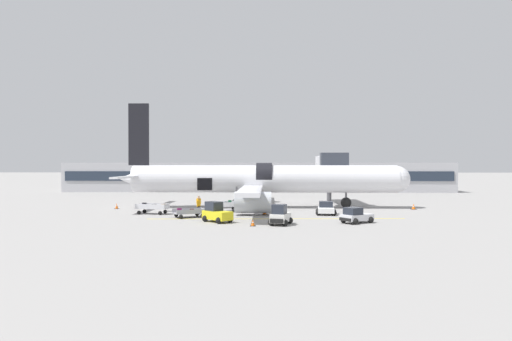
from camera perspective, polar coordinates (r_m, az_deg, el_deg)
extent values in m
plane|color=gray|center=(47.52, -0.97, -5.37)|extent=(500.00, 500.00, 0.00)
cube|color=yellow|center=(42.80, 2.58, -6.04)|extent=(24.09, 1.25, 0.01)
cube|color=#B2B2B7|center=(87.07, 0.23, -0.81)|extent=(72.06, 8.88, 5.44)
cube|color=#232D3D|center=(82.56, 0.15, -0.71)|extent=(70.62, 0.16, 1.74)
cylinder|color=#4C4C51|center=(60.79, 9.13, -2.31)|extent=(0.60, 0.60, 3.69)
cube|color=silver|center=(60.71, 9.14, 0.64)|extent=(2.56, 10.37, 2.56)
cube|color=#333842|center=(56.17, 9.74, 0.63)|extent=(3.33, 1.60, 3.08)
cylinder|color=silver|center=(53.44, 1.03, -1.06)|extent=(30.85, 3.20, 3.20)
sphere|color=silver|center=(55.46, 17.18, -1.02)|extent=(3.04, 3.04, 3.04)
cone|color=silver|center=(55.78, -15.02, -1.01)|extent=(3.68, 2.94, 2.94)
cylinder|color=black|center=(53.40, 1.03, -0.75)|extent=(1.85, 3.21, 3.21)
cube|color=black|center=(55.70, -14.44, 4.39)|extent=(2.40, 0.28, 7.29)
cube|color=silver|center=(51.49, -15.83, -0.79)|extent=(0.89, 8.63, 0.20)
cube|color=silver|center=(59.78, -13.35, -0.58)|extent=(0.89, 8.63, 0.20)
cube|color=silver|center=(45.33, -0.64, -2.49)|extent=(2.11, 15.41, 0.40)
cube|color=silver|center=(61.67, -0.03, -1.64)|extent=(2.11, 15.41, 0.40)
cylinder|color=#B2B7BF|center=(45.52, -0.38, -4.00)|extent=(3.66, 2.11, 2.11)
cylinder|color=#B2B7BF|center=(61.62, 0.15, -2.76)|extent=(3.66, 2.11, 2.11)
cube|color=black|center=(52.40, -6.43, -1.71)|extent=(1.70, 0.12, 1.40)
cylinder|color=#56565B|center=(54.27, 11.19, -2.93)|extent=(0.22, 0.22, 1.97)
sphere|color=black|center=(54.34, 11.19, -3.96)|extent=(1.24, 1.24, 1.24)
cylinder|color=#56565B|center=(51.36, -2.44, -3.12)|extent=(0.22, 0.22, 1.97)
sphere|color=black|center=(51.43, -2.44, -4.21)|extent=(1.24, 1.24, 1.24)
cylinder|color=#56565B|center=(55.94, -2.11, -2.81)|extent=(0.22, 0.22, 1.97)
sphere|color=black|center=(56.00, -2.11, -3.81)|extent=(1.24, 1.24, 1.24)
cube|color=silver|center=(40.63, 12.51, -5.72)|extent=(3.08, 2.76, 0.52)
cube|color=#232833|center=(40.23, 12.04, -4.97)|extent=(1.72, 1.72, 0.62)
cube|color=black|center=(39.64, 11.08, -6.03)|extent=(0.85, 1.13, 0.26)
sphere|color=black|center=(40.48, 10.89, -6.05)|extent=(0.56, 0.56, 0.56)
sphere|color=black|center=(39.51, 12.29, -6.22)|extent=(0.56, 0.56, 0.56)
sphere|color=black|center=(41.80, 12.72, -5.84)|extent=(0.56, 0.56, 0.56)
sphere|color=black|center=(40.87, 14.12, -6.00)|extent=(0.56, 0.56, 0.56)
cube|color=white|center=(46.72, 8.75, -4.89)|extent=(1.89, 2.81, 0.49)
cube|color=#232833|center=(47.13, 8.74, -4.18)|extent=(1.49, 1.33, 0.59)
cube|color=black|center=(48.09, 8.72, -4.85)|extent=(1.45, 0.28, 0.24)
sphere|color=black|center=(47.65, 9.65, -5.03)|extent=(0.56, 0.56, 0.56)
sphere|color=black|center=(47.63, 7.80, -5.03)|extent=(0.56, 0.56, 0.56)
sphere|color=black|center=(45.86, 9.72, -5.25)|extent=(0.56, 0.56, 0.56)
sphere|color=black|center=(45.83, 7.80, -5.25)|extent=(0.56, 0.56, 0.56)
cube|color=yellow|center=(40.38, -4.85, -5.59)|extent=(2.93, 2.95, 0.74)
cube|color=#232833|center=(40.70, -5.28, -4.45)|extent=(1.68, 1.69, 0.80)
cube|color=black|center=(41.57, -6.11, -5.61)|extent=(0.91, 0.90, 0.37)
sphere|color=black|center=(41.56, -5.01, -5.87)|extent=(0.56, 0.56, 0.56)
sphere|color=black|center=(40.82, -6.37, -5.99)|extent=(0.56, 0.56, 0.56)
sphere|color=black|center=(40.05, -3.29, -6.11)|extent=(0.56, 0.56, 0.56)
sphere|color=black|center=(39.28, -4.67, -6.25)|extent=(0.56, 0.56, 0.56)
cube|color=silver|center=(38.60, 3.10, -5.89)|extent=(1.89, 2.74, 0.72)
cube|color=#232833|center=(38.10, 2.93, -4.84)|extent=(1.32, 1.37, 0.79)
cube|color=black|center=(37.37, 2.58, -6.33)|extent=(1.10, 0.43, 0.36)
sphere|color=black|center=(37.98, 1.91, -6.49)|extent=(0.56, 0.56, 0.56)
sphere|color=black|center=(37.68, 3.62, -6.55)|extent=(0.56, 0.56, 0.56)
sphere|color=black|center=(39.60, 2.59, -6.19)|extent=(0.56, 0.56, 0.56)
sphere|color=black|center=(39.31, 4.25, -6.24)|extent=(0.56, 0.56, 0.56)
cube|color=silver|center=(49.40, -3.82, -4.44)|extent=(2.61, 1.96, 0.05)
cube|color=silver|center=(49.40, -2.43, -4.15)|extent=(0.24, 1.71, 0.44)
cube|color=silver|center=(48.55, -3.81, -4.24)|extent=(2.39, 0.31, 0.44)
cube|color=silver|center=(50.20, -3.83, -4.07)|extent=(2.39, 0.31, 0.44)
cube|color=#333338|center=(49.46, -1.87, -4.73)|extent=(0.90, 0.17, 0.06)
sphere|color=black|center=(48.60, -2.79, -5.00)|extent=(0.40, 0.40, 0.40)
sphere|color=black|center=(50.30, -2.85, -4.81)|extent=(0.40, 0.40, 0.40)
sphere|color=black|center=(48.58, -4.82, -5.00)|extent=(0.40, 0.40, 0.40)
sphere|color=black|center=(50.29, -4.80, -4.81)|extent=(0.40, 0.40, 0.40)
cube|color=black|center=(49.04, -3.75, -4.18)|extent=(0.43, 0.24, 0.46)
cube|color=#14472D|center=(49.63, -3.29, -4.05)|extent=(0.35, 0.29, 0.57)
cube|color=silver|center=(47.94, -12.85, -4.63)|extent=(3.44, 1.85, 0.05)
cube|color=silver|center=(47.28, -11.08, -4.40)|extent=(0.28, 1.31, 0.45)
cube|color=silver|center=(47.34, -13.17, -4.40)|extent=(3.16, 0.60, 0.45)
cube|color=silver|center=(48.49, -12.55, -4.28)|extent=(3.16, 0.60, 0.45)
cube|color=#333338|center=(47.15, -10.53, -5.02)|extent=(0.90, 0.23, 0.06)
sphere|color=black|center=(46.92, -11.90, -5.22)|extent=(0.40, 0.40, 0.40)
sphere|color=black|center=(48.13, -11.28, -5.07)|extent=(0.40, 0.40, 0.40)
sphere|color=black|center=(47.86, -14.43, -5.11)|extent=(0.40, 0.40, 0.40)
sphere|color=black|center=(49.04, -13.76, -4.97)|extent=(0.40, 0.40, 0.40)
cube|color=olive|center=(47.73, -11.53, -4.39)|extent=(0.47, 0.24, 0.39)
cube|color=black|center=(48.49, -13.78, -4.24)|extent=(0.45, 0.37, 0.52)
cube|color=black|center=(47.66, -12.64, -4.37)|extent=(0.50, 0.27, 0.43)
cube|color=#999BA0|center=(44.33, -8.35, -5.26)|extent=(3.45, 2.88, 0.05)
cube|color=#999BA0|center=(44.73, -6.54, -4.94)|extent=(0.82, 1.60, 0.36)
cube|color=#999BA0|center=(43.50, -8.04, -5.10)|extent=(2.65, 1.33, 0.36)
cube|color=#999BA0|center=(45.12, -8.64, -4.89)|extent=(2.65, 1.33, 0.36)
cube|color=#333338|center=(44.92, -5.95, -5.41)|extent=(0.84, 0.47, 0.06)
sphere|color=black|center=(43.82, -6.71, -5.63)|extent=(0.40, 0.40, 0.40)
sphere|color=black|center=(45.48, -7.38, -5.40)|extent=(0.40, 0.40, 0.40)
sphere|color=black|center=(43.24, -9.36, -5.72)|extent=(0.40, 0.40, 0.40)
sphere|color=black|center=(44.93, -9.94, -5.48)|extent=(0.40, 0.40, 0.40)
cube|color=#4C1E1E|center=(44.63, -8.01, -4.97)|extent=(0.45, 0.31, 0.33)
cube|color=#721951|center=(44.01, -9.56, -4.97)|extent=(0.44, 0.34, 0.46)
cylinder|color=#1E2338|center=(51.22, -7.18, -4.50)|extent=(0.32, 0.32, 0.77)
cylinder|color=orange|center=(51.16, -7.18, -3.74)|extent=(0.41, 0.41, 0.61)
sphere|color=#9E7556|center=(51.13, -7.18, -3.28)|extent=(0.21, 0.21, 0.21)
cylinder|color=orange|center=(51.10, -6.95, -3.82)|extent=(0.13, 0.13, 0.56)
cylinder|color=orange|center=(51.23, -7.41, -3.80)|extent=(0.13, 0.13, 0.56)
cylinder|color=#2D2D33|center=(50.83, 0.65, -4.51)|extent=(0.32, 0.32, 0.82)
cylinder|color=#B7E019|center=(50.77, 0.65, -3.69)|extent=(0.41, 0.41, 0.64)
sphere|color=#9E7556|center=(50.74, 0.65, -3.20)|extent=(0.23, 0.23, 0.23)
cylinder|color=#B7E019|center=(50.55, 0.63, -3.79)|extent=(0.13, 0.13, 0.59)
cylinder|color=#B7E019|center=(51.00, 0.67, -3.75)|extent=(0.13, 0.13, 0.59)
cylinder|color=black|center=(46.88, -7.18, -4.94)|extent=(0.42, 0.42, 0.85)
cylinder|color=orange|center=(46.82, -7.18, -4.02)|extent=(0.53, 0.53, 0.67)
sphere|color=#9E7556|center=(46.78, -7.18, -3.47)|extent=(0.23, 0.23, 0.23)
cylinder|color=orange|center=(46.63, -7.35, -4.13)|extent=(0.17, 0.17, 0.61)
cylinder|color=orange|center=(47.01, -7.01, -4.09)|extent=(0.17, 0.17, 0.61)
cube|color=black|center=(47.92, -1.64, -4.93)|extent=(0.32, 0.26, 0.65)
cube|color=black|center=(47.89, -1.65, -4.47)|extent=(0.21, 0.03, 0.12)
cube|color=black|center=(54.65, 19.09, -4.60)|extent=(0.60, 0.60, 0.03)
cone|color=orange|center=(54.62, 19.10, -4.29)|extent=(0.45, 0.45, 0.63)
cylinder|color=white|center=(54.62, 19.10, -4.26)|extent=(0.26, 0.26, 0.08)
cube|color=black|center=(37.77, -0.39, -6.93)|extent=(0.45, 0.45, 0.03)
cone|color=orange|center=(37.74, -0.39, -6.54)|extent=(0.33, 0.33, 0.55)
cylinder|color=white|center=(37.74, -0.39, -6.50)|extent=(0.19, 0.19, 0.07)
cube|color=black|center=(46.47, 1.09, -5.49)|extent=(0.53, 0.53, 0.03)
cone|color=orange|center=(46.44, 1.09, -5.12)|extent=(0.39, 0.39, 0.64)
cylinder|color=white|center=(46.44, 1.09, -5.08)|extent=(0.23, 0.23, 0.08)
cube|color=black|center=(54.78, -17.02, -4.58)|extent=(0.48, 0.48, 0.03)
cone|color=orange|center=(54.75, -17.02, -4.27)|extent=(0.36, 0.36, 0.63)
cylinder|color=white|center=(54.75, -17.02, -4.23)|extent=(0.21, 0.21, 0.08)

